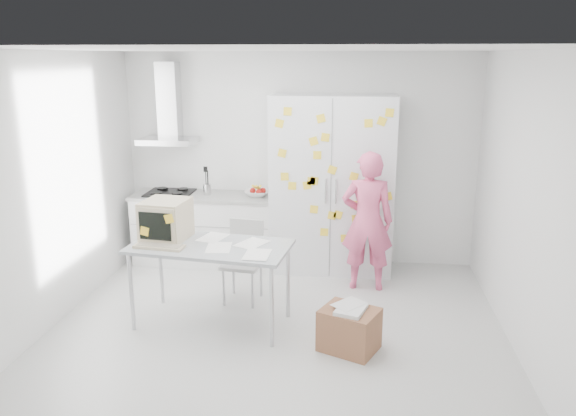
# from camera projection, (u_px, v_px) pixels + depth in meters

# --- Properties ---
(floor) EXTENTS (4.50, 4.00, 0.02)m
(floor) POSITION_uv_depth(u_px,v_px,m) (278.00, 327.00, 5.69)
(floor) COLOR silver
(floor) RESTS_ON ground
(walls) EXTENTS (4.52, 4.01, 2.70)m
(walls) POSITION_uv_depth(u_px,v_px,m) (286.00, 180.00, 6.02)
(walls) COLOR white
(walls) RESTS_ON ground
(ceiling) EXTENTS (4.50, 4.00, 0.02)m
(ceiling) POSITION_uv_depth(u_px,v_px,m) (276.00, 49.00, 4.98)
(ceiling) COLOR white
(ceiling) RESTS_ON walls
(counter_run) EXTENTS (1.84, 0.63, 1.28)m
(counter_run) POSITION_uv_depth(u_px,v_px,m) (205.00, 228.00, 7.33)
(counter_run) COLOR white
(counter_run) RESTS_ON ground
(range_hood) EXTENTS (0.70, 0.48, 1.01)m
(range_hood) POSITION_uv_depth(u_px,v_px,m) (169.00, 112.00, 7.13)
(range_hood) COLOR silver
(range_hood) RESTS_ON walls
(tall_cabinet) EXTENTS (1.50, 0.68, 2.20)m
(tall_cabinet) POSITION_uv_depth(u_px,v_px,m) (332.00, 185.00, 6.95)
(tall_cabinet) COLOR silver
(tall_cabinet) RESTS_ON ground
(person) EXTENTS (0.59, 0.39, 1.63)m
(person) POSITION_uv_depth(u_px,v_px,m) (367.00, 221.00, 6.42)
(person) COLOR #EA5B87
(person) RESTS_ON ground
(desk) EXTENTS (1.64, 0.96, 1.24)m
(desk) POSITION_uv_depth(u_px,v_px,m) (182.00, 231.00, 5.62)
(desk) COLOR #A8AEB3
(desk) RESTS_ON ground
(chair) EXTENTS (0.45, 0.45, 0.90)m
(chair) POSITION_uv_depth(u_px,v_px,m) (244.00, 256.00, 6.20)
(chair) COLOR #B2B2B0
(chair) RESTS_ON ground
(cardboard_box) EXTENTS (0.61, 0.56, 0.44)m
(cardboard_box) POSITION_uv_depth(u_px,v_px,m) (349.00, 329.00, 5.18)
(cardboard_box) COLOR #8E5C3D
(cardboard_box) RESTS_ON ground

